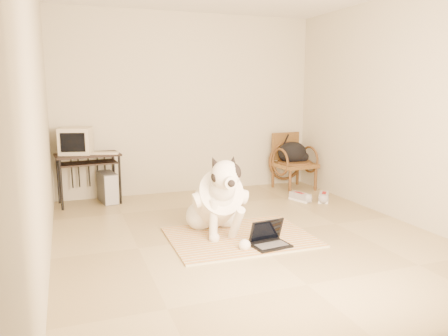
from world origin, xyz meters
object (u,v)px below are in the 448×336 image
laptop (269,239)px  pc_tower (107,187)px  dog (218,201)px  rattan_chair (292,161)px  crt_monitor (76,141)px  backpack (294,153)px  computer_desk (88,161)px

laptop → pc_tower: bearing=119.6°
laptop → dog: bearing=122.0°
laptop → rattan_chair: bearing=56.4°
dog → rattan_chair: size_ratio=1.51×
dog → rattan_chair: (1.87, 1.71, 0.07)m
pc_tower → rattan_chair: size_ratio=0.55×
crt_monitor → dog: bearing=-53.5°
dog → rattan_chair: bearing=42.4°
backpack → computer_desk: bearing=177.7°
pc_tower → backpack: 2.92m
crt_monitor → backpack: size_ratio=0.96×
laptop → crt_monitor: (-1.75, 2.45, 0.80)m
crt_monitor → laptop: bearing=-54.5°
dog → computer_desk: dog is taller
computer_desk → rattan_chair: size_ratio=1.00×
rattan_chair → backpack: size_ratio=1.75×
crt_monitor → computer_desk: bearing=-21.6°
crt_monitor → backpack: (3.28, -0.18, -0.32)m
laptop → rattan_chair: (1.51, 2.27, 0.36)m
dog → backpack: dog is taller
laptop → pc_tower: 2.77m
laptop → backpack: 2.78m
crt_monitor → backpack: 3.30m
laptop → rattan_chair: 2.76m
crt_monitor → rattan_chair: size_ratio=0.55×
computer_desk → crt_monitor: 0.32m
pc_tower → crt_monitor: bearing=172.6°
crt_monitor → rattan_chair: crt_monitor is taller
computer_desk → rattan_chair: rattan_chair is taller
computer_desk → laptop: bearing=-56.1°
laptop → computer_desk: size_ratio=0.45×
laptop → rattan_chair: size_ratio=0.46×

